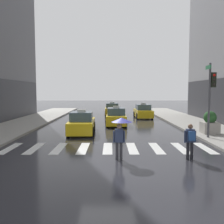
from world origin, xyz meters
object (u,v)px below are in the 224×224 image
Objects in this scene: traffic_light_pole at (211,90)px; pedestrian_with_backpack at (190,139)px; pedestrian_with_umbrella at (121,127)px; taxi_second at (116,117)px; taxi_fourth at (112,110)px; taxi_lead at (82,124)px; taxi_third at (143,112)px; planter_near_corner at (210,123)px.

pedestrian_with_backpack is at bearing -120.64° from traffic_light_pole.
pedestrian_with_umbrella is 1.18× the size of pedestrian_with_backpack.
traffic_light_pole is 7.84m from pedestrian_with_umbrella.
taxi_second is 12.02m from pedestrian_with_umbrella.
pedestrian_with_umbrella is at bearing -89.35° from taxi_fourth.
taxi_second is at bearing 129.27° from traffic_light_pole.
traffic_light_pole reaches higher than taxi_lead.
taxi_second is 1.01× the size of taxi_fourth.
taxi_third reaches higher than planter_near_corner.
pedestrian_with_backpack is at bearing -90.86° from taxi_third.
taxi_second reaches higher than planter_near_corner.
taxi_third is at bearing 79.40° from pedestrian_with_umbrella.
taxi_fourth is 16.99m from planter_near_corner.
taxi_third is 18.47m from pedestrian_with_backpack.
pedestrian_with_umbrella is at bearing 179.10° from pedestrian_with_backpack.
taxi_fourth is 2.34× the size of pedestrian_with_umbrella.
taxi_second is 7.26m from taxi_third.
planter_near_corner is at bearing -66.09° from taxi_fourth.
taxi_fourth is (-3.69, 3.44, 0.00)m from taxi_third.
taxi_fourth is at bearing 91.85° from taxi_second.
taxi_second is at bearing 59.42° from taxi_lead.
taxi_fourth is 2.84× the size of planter_near_corner.
taxi_fourth is 21.87m from pedestrian_with_umbrella.
planter_near_corner is (6.89, -15.53, 0.15)m from taxi_fourth.
taxi_third is at bearing 100.59° from traffic_light_pole.
taxi_second is at bearing 89.65° from pedestrian_with_umbrella.
traffic_light_pole is 2.47× the size of pedestrian_with_umbrella.
taxi_third is at bearing 89.14° from pedestrian_with_backpack.
traffic_light_pole is at bearing -17.09° from taxi_lead.
taxi_lead is 2.78× the size of pedestrian_with_backpack.
taxi_second is 9.87m from taxi_fourth.
taxi_third is at bearing 61.07° from taxi_lead.
pedestrian_with_backpack is (3.17, -0.05, -0.54)m from pedestrian_with_umbrella.
taxi_second is 2.77× the size of pedestrian_with_backpack.
taxi_fourth is at bearing 113.91° from planter_near_corner.
pedestrian_with_backpack is (5.81, -7.45, 0.25)m from taxi_lead.
pedestrian_with_umbrella is 3.22m from pedestrian_with_backpack.
pedestrian_with_umbrella reaches higher than planter_near_corner.
taxi_second is at bearing 139.18° from planter_near_corner.
traffic_light_pole is at bearing -50.73° from taxi_second.
pedestrian_with_umbrella reaches higher than pedestrian_with_backpack.
traffic_light_pole is 1.06× the size of taxi_fourth.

